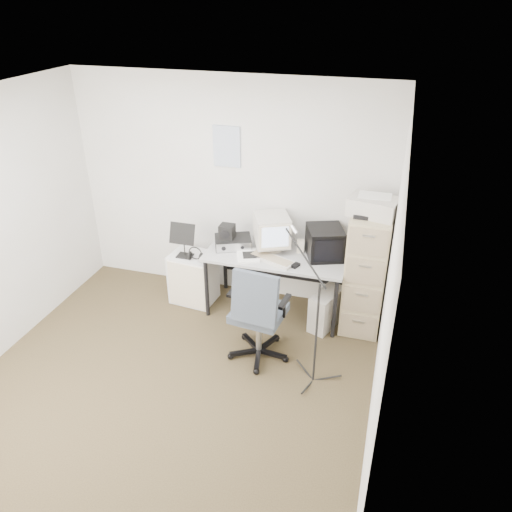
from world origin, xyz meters
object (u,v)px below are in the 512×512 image
(office_chair, at_px, (259,311))
(desk, at_px, (276,283))
(filing_cabinet, at_px, (366,271))
(side_cart, at_px, (194,277))

(office_chair, bearing_deg, desk, 99.19)
(filing_cabinet, distance_m, office_chair, 1.24)
(side_cart, bearing_deg, filing_cabinet, 7.92)
(office_chair, relative_size, side_cart, 1.79)
(filing_cabinet, relative_size, office_chair, 1.23)
(desk, bearing_deg, office_chair, -87.37)
(desk, distance_m, side_cart, 0.97)
(filing_cabinet, bearing_deg, desk, -178.19)
(desk, height_order, side_cart, desk)
(desk, height_order, office_chair, office_chair)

